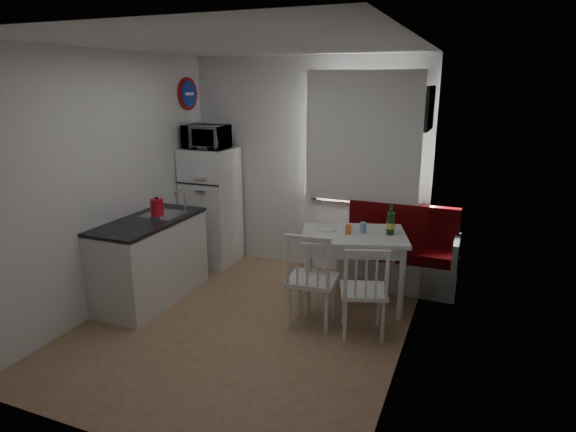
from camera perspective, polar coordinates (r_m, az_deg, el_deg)
name	(u,v)px	position (r m, az deg, el deg)	size (l,w,h in m)	color
floor	(245,324)	(4.86, -5.08, -12.64)	(3.00, 3.50, 0.02)	#8B6C4A
ceiling	(238,44)	(4.29, -5.96, 19.63)	(3.00, 3.50, 0.02)	white
wall_back	(307,165)	(5.97, 2.29, 6.02)	(3.00, 0.02, 2.60)	white
wall_front	(104,258)	(3.02, -20.98, -4.70)	(3.00, 0.02, 2.60)	white
wall_left	(111,183)	(5.25, -20.23, 3.73)	(0.02, 3.50, 2.60)	white
wall_right	(410,211)	(3.95, 14.23, 0.55)	(0.02, 3.50, 2.60)	white
window	(363,142)	(5.70, 8.94, 8.69)	(1.22, 0.06, 1.47)	silver
curtain	(362,138)	(5.62, 8.79, 9.12)	(1.35, 0.02, 1.50)	white
kitchen_counter	(151,259)	(5.40, -15.90, -4.93)	(0.62, 1.32, 1.16)	silver
wall_sign	(188,94)	(6.28, -11.72, 13.99)	(0.40, 0.40, 0.03)	navy
picture_frame	(429,108)	(4.92, 16.42, 12.16)	(0.04, 0.52, 0.42)	black
bench	(398,260)	(5.71, 12.94, -5.10)	(1.32, 0.51, 0.94)	silver
dining_table	(354,241)	(5.03, 7.79, -3.00)	(1.23, 1.02, 0.79)	silver
chair_left	(309,270)	(4.53, 2.52, -6.47)	(0.48, 0.46, 0.51)	silver
chair_right	(362,282)	(4.42, 8.71, -7.78)	(0.52, 0.52, 0.48)	silver
fridge	(211,206)	(6.27, -9.06, 1.15)	(0.60, 0.60, 1.50)	white
microwave	(206,137)	(6.07, -9.67, 9.23)	(0.53, 0.36, 0.29)	white
kettle	(157,207)	(5.28, -15.25, 0.98)	(0.16, 0.16, 0.22)	red
wine_bottle	(391,219)	(4.98, 12.09, -0.38)	(0.08, 0.08, 0.32)	#154218
drinking_glass_orange	(348,229)	(4.95, 7.15, -1.58)	(0.06, 0.06, 0.10)	orange
drinking_glass_blue	(363,228)	(5.01, 8.88, -1.37)	(0.07, 0.07, 0.11)	#85AFE2
plate	(327,229)	(5.09, 4.62, -1.51)	(0.22, 0.22, 0.02)	white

